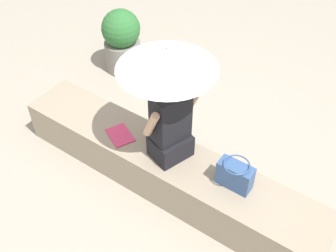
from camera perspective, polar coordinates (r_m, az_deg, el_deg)
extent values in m
plane|color=#9E9384|center=(4.16, -0.31, -7.92)|extent=(14.00, 14.00, 0.00)
cube|color=gray|center=(3.99, -0.32, -5.93)|extent=(3.17, 0.55, 0.44)
cube|color=black|center=(3.74, 0.34, -2.72)|extent=(0.37, 0.41, 0.22)
cube|color=black|center=(3.50, 0.36, 1.26)|extent=(0.29, 0.37, 0.48)
sphere|color=tan|center=(3.28, 0.39, 5.68)|extent=(0.20, 0.20, 0.20)
cylinder|color=tan|center=(3.40, -2.32, 0.20)|extent=(0.21, 0.13, 0.32)
cylinder|color=tan|center=(3.58, 2.92, 2.83)|extent=(0.21, 0.13, 0.32)
cylinder|color=#B7B7BC|center=(3.53, -0.12, 3.34)|extent=(0.02, 0.02, 1.07)
cone|color=silver|center=(3.26, -0.13, 9.30)|extent=(0.84, 0.84, 0.19)
sphere|color=#B7B7BC|center=(3.20, -0.13, 10.92)|extent=(0.03, 0.03, 0.03)
cube|color=#335184|center=(3.54, 9.22, -6.77)|extent=(0.30, 0.14, 0.24)
torus|color=#335184|center=(3.43, 9.47, -5.30)|extent=(0.22, 0.22, 0.01)
cube|color=#D83866|center=(4.01, -6.63, -1.27)|extent=(0.34, 0.30, 0.01)
cylinder|color=gray|center=(5.54, -6.21, 9.67)|extent=(0.46, 0.46, 0.40)
sphere|color=#2D6B33|center=(5.33, -6.53, 13.21)|extent=(0.49, 0.49, 0.49)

